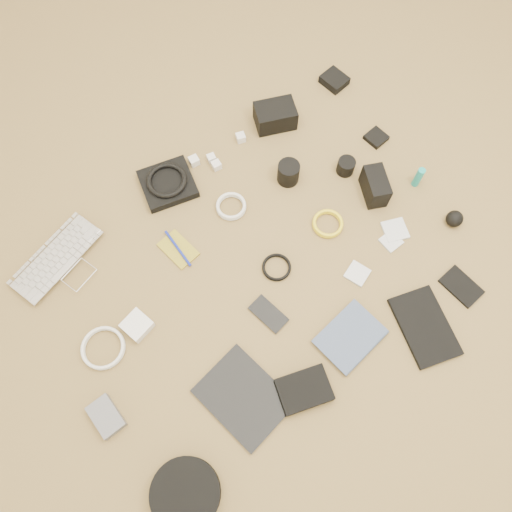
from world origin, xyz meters
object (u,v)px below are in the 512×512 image
dslr_camera (275,116)px  tablet (244,397)px  phone (268,314)px  laptop (67,266)px  paperback (368,354)px  headphone_case (186,494)px

dslr_camera → tablet: size_ratio=0.57×
tablet → phone: 0.27m
laptop → paperback: bearing=-70.5°
dslr_camera → headphone_case: (-0.91, -0.92, -0.02)m
dslr_camera → headphone_case: bearing=-116.0°
headphone_case → paperback: (0.66, 0.03, -0.02)m
dslr_camera → tablet: 1.01m
laptop → phone: bearing=-67.5°
phone → dslr_camera: bearing=41.1°
dslr_camera → paperback: 0.92m
paperback → dslr_camera: bearing=-26.2°
laptop → headphone_case: bearing=-111.4°
headphone_case → paperback: 0.67m
laptop → paperback: 1.01m
laptop → dslr_camera: bearing=-13.7°
tablet → laptop: bearing=98.4°
laptop → dslr_camera: size_ratio=2.20×
phone → paperback: 0.33m
dslr_camera → tablet: dslr_camera is taller
phone → headphone_case: size_ratio=0.64×
dslr_camera → phone: (-0.43, -0.61, -0.04)m
laptop → headphone_case: (-0.01, -0.81, 0.01)m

